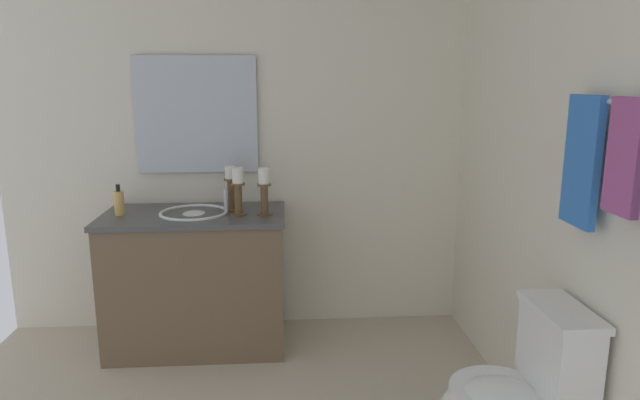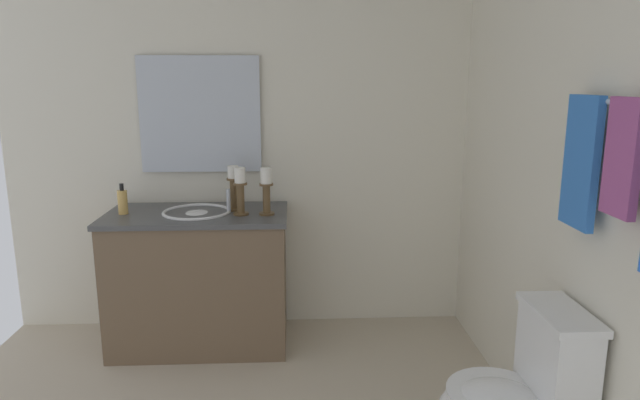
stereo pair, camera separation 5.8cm
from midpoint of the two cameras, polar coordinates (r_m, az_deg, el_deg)
The scene contains 12 objects.
wall_back at distance 2.38m, azimuth 26.29°, elevation 2.09°, with size 2.97×0.04×2.45m, color silver.
wall_left at distance 3.57m, azimuth -7.79°, elevation 6.19°, with size 0.04×2.93×2.45m, color silver.
vanity_cabinet at distance 3.46m, azimuth -11.77°, elevation -7.93°, with size 0.58×1.07×0.83m.
sink_basin at distance 3.35m, azimuth -12.03°, elevation -1.91°, with size 0.40×0.40×0.24m.
mirror at distance 3.54m, azimuth -11.76°, elevation 8.58°, with size 0.02×0.74×0.71m, color silver.
candle_holder_tall at distance 3.20m, azimuth -5.02°, elevation 1.04°, with size 0.09×0.09×0.28m.
candle_holder_short at distance 3.22m, azimuth -7.67°, elevation 1.04°, with size 0.09×0.09×0.28m.
candle_holder_mid at distance 3.34m, azimuth -8.38°, elevation 1.33°, with size 0.09×0.09×0.27m.
soap_bottle at distance 3.41m, azimuth -19.16°, elevation -0.14°, with size 0.06×0.06×0.18m.
towel_bar at distance 2.03m, azimuth 30.33°, elevation 8.56°, with size 0.02×0.02×0.75m, color silver.
towel_near_vanity at distance 2.25m, azimuth 25.92°, elevation 3.50°, with size 0.21×0.03×0.48m, color blue.
towel_center at distance 2.03m, azimuth 29.39°, elevation 3.80°, with size 0.16×0.03×0.38m, color #A54C8C.
Camera 2 is at (2.05, 0.34, 1.59)m, focal length 31.15 mm.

